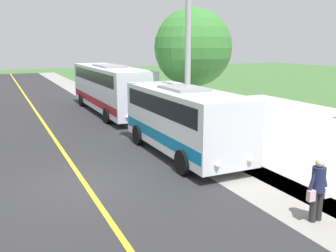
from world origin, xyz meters
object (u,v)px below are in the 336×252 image
Objects in this scene: transit_bus_rear at (110,87)px; tree_curbside at (193,48)px; shuttle_bus_front at (184,118)px; street_light_pole at (185,46)px; pedestrian_with_bags at (318,188)px.

transit_bus_rear is 7.09m from tree_curbside.
transit_bus_rear is (-0.03, -10.60, 0.17)m from shuttle_bus_front.
street_light_pole reaches higher than transit_bus_rear.
street_light_pole is 4.69m from tree_curbside.
street_light_pole is 1.25× the size of tree_curbside.
shuttle_bus_front is 1.14× the size of tree_curbside.
pedestrian_with_bags is 12.16m from tree_curbside.
pedestrian_with_bags is at bearing 93.06° from shuttle_bus_front.
street_light_pole is at bearing -90.43° from pedestrian_with_bags.
transit_bus_rear is at bearing -90.17° from shuttle_bus_front.
transit_bus_rear is 1.71× the size of tree_curbside.
pedestrian_with_bags is at bearing 91.08° from transit_bus_rear.
shuttle_bus_front is 0.67× the size of transit_bus_rear.
transit_bus_rear is at bearing -63.96° from tree_curbside.
tree_curbside is (-2.91, 5.95, 2.54)m from transit_bus_rear.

